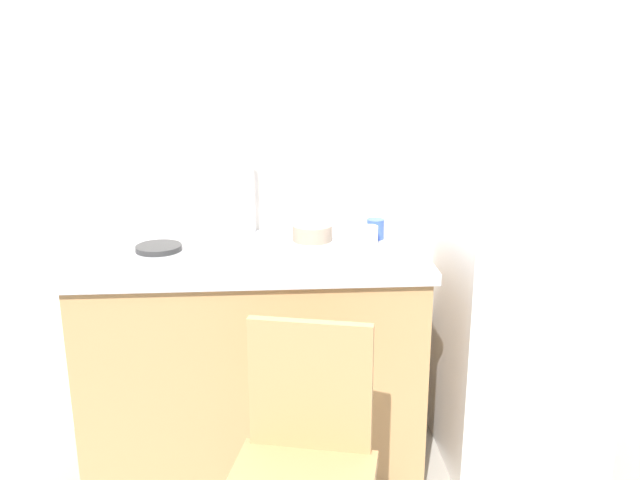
{
  "coord_description": "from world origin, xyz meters",
  "views": [
    {
      "loc": [
        -0.15,
        -1.72,
        1.62
      ],
      "look_at": [
        0.01,
        0.6,
        0.95
      ],
      "focal_mm": 37.4,
      "sensor_mm": 36.0,
      "label": 1
    }
  ],
  "objects_px": {
    "refrigerator": "(522,292)",
    "chair": "(303,470)",
    "cup_blue": "(375,229)",
    "terracotta_bowl": "(312,233)",
    "hotplate": "(159,248)",
    "cup_white": "(370,235)"
  },
  "relations": [
    {
      "from": "refrigerator",
      "to": "cup_blue",
      "type": "height_order",
      "value": "refrigerator"
    },
    {
      "from": "hotplate",
      "to": "cup_blue",
      "type": "distance_m",
      "value": 0.83
    },
    {
      "from": "refrigerator",
      "to": "hotplate",
      "type": "height_order",
      "value": "refrigerator"
    },
    {
      "from": "refrigerator",
      "to": "cup_blue",
      "type": "xyz_separation_m",
      "value": [
        -0.57,
        0.13,
        0.23
      ]
    },
    {
      "from": "terracotta_bowl",
      "to": "cup_white",
      "type": "distance_m",
      "value": 0.23
    },
    {
      "from": "refrigerator",
      "to": "chair",
      "type": "xyz_separation_m",
      "value": [
        -0.89,
        -0.78,
        -0.21
      ]
    },
    {
      "from": "cup_blue",
      "to": "hotplate",
      "type": "bearing_deg",
      "value": -172.68
    },
    {
      "from": "chair",
      "to": "cup_white",
      "type": "height_order",
      "value": "cup_white"
    },
    {
      "from": "terracotta_bowl",
      "to": "hotplate",
      "type": "distance_m",
      "value": 0.59
    },
    {
      "from": "refrigerator",
      "to": "terracotta_bowl",
      "type": "bearing_deg",
      "value": 171.59
    },
    {
      "from": "chair",
      "to": "cup_white",
      "type": "xyz_separation_m",
      "value": [
        0.3,
        0.82,
        0.44
      ]
    },
    {
      "from": "refrigerator",
      "to": "hotplate",
      "type": "relative_size",
      "value": 8.36
    },
    {
      "from": "hotplate",
      "to": "cup_blue",
      "type": "xyz_separation_m",
      "value": [
        0.83,
        0.11,
        0.03
      ]
    },
    {
      "from": "cup_blue",
      "to": "terracotta_bowl",
      "type": "bearing_deg",
      "value": -178.71
    },
    {
      "from": "refrigerator",
      "to": "cup_blue",
      "type": "relative_size",
      "value": 18.25
    },
    {
      "from": "chair",
      "to": "hotplate",
      "type": "xyz_separation_m",
      "value": [
        -0.5,
        0.8,
        0.41
      ]
    },
    {
      "from": "hotplate",
      "to": "cup_blue",
      "type": "bearing_deg",
      "value": 7.32
    },
    {
      "from": "chair",
      "to": "terracotta_bowl",
      "type": "distance_m",
      "value": 1.0
    },
    {
      "from": "chair",
      "to": "cup_white",
      "type": "distance_m",
      "value": 0.98
    },
    {
      "from": "terracotta_bowl",
      "to": "cup_white",
      "type": "height_order",
      "value": "cup_white"
    },
    {
      "from": "cup_white",
      "to": "cup_blue",
      "type": "distance_m",
      "value": 0.09
    },
    {
      "from": "terracotta_bowl",
      "to": "hotplate",
      "type": "xyz_separation_m",
      "value": [
        -0.58,
        -0.1,
        -0.02
      ]
    }
  ]
}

